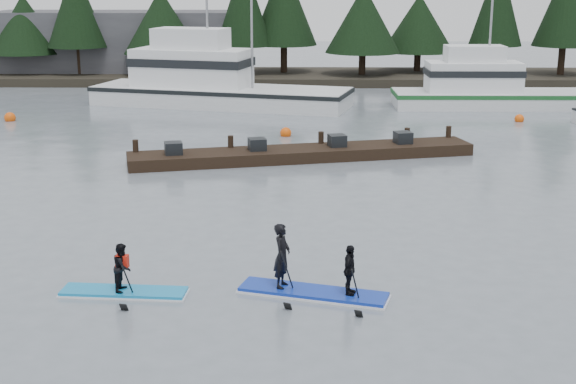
{
  "coord_description": "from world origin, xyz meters",
  "views": [
    {
      "loc": [
        0.43,
        -17.96,
        7.56
      ],
      "look_at": [
        0.0,
        6.0,
        1.1
      ],
      "focal_mm": 50.0,
      "sensor_mm": 36.0,
      "label": 1
    }
  ],
  "objects_px": {
    "fishing_boat_large": "(214,94)",
    "fishing_boat_medium": "(490,99)",
    "paddleboard_duo": "(311,273)",
    "paddleboard_solo": "(123,278)",
    "floating_dock": "(303,153)"
  },
  "relations": [
    {
      "from": "fishing_boat_large",
      "to": "paddleboard_duo",
      "type": "relative_size",
      "value": 4.28
    },
    {
      "from": "fishing_boat_large",
      "to": "floating_dock",
      "type": "relative_size",
      "value": 1.08
    },
    {
      "from": "fishing_boat_large",
      "to": "paddleboard_duo",
      "type": "bearing_deg",
      "value": -64.58
    },
    {
      "from": "fishing_boat_medium",
      "to": "floating_dock",
      "type": "bearing_deg",
      "value": -128.35
    },
    {
      "from": "fishing_boat_medium",
      "to": "floating_dock",
      "type": "height_order",
      "value": "fishing_boat_medium"
    },
    {
      "from": "floating_dock",
      "to": "paddleboard_solo",
      "type": "distance_m",
      "value": 15.79
    },
    {
      "from": "fishing_boat_medium",
      "to": "floating_dock",
      "type": "relative_size",
      "value": 0.82
    },
    {
      "from": "fishing_boat_medium",
      "to": "paddleboard_solo",
      "type": "distance_m",
      "value": 33.34
    },
    {
      "from": "fishing_boat_large",
      "to": "paddleboard_solo",
      "type": "height_order",
      "value": "fishing_boat_large"
    },
    {
      "from": "paddleboard_solo",
      "to": "fishing_boat_large",
      "type": "bearing_deg",
      "value": 95.84
    },
    {
      "from": "paddleboard_solo",
      "to": "paddleboard_duo",
      "type": "relative_size",
      "value": 0.83
    },
    {
      "from": "floating_dock",
      "to": "paddleboard_duo",
      "type": "relative_size",
      "value": 3.96
    },
    {
      "from": "paddleboard_duo",
      "to": "paddleboard_solo",
      "type": "bearing_deg",
      "value": -163.39
    },
    {
      "from": "fishing_boat_large",
      "to": "fishing_boat_medium",
      "type": "xyz_separation_m",
      "value": [
        16.6,
        -0.45,
        -0.15
      ]
    },
    {
      "from": "fishing_boat_large",
      "to": "floating_dock",
      "type": "bearing_deg",
      "value": -55.05
    }
  ]
}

